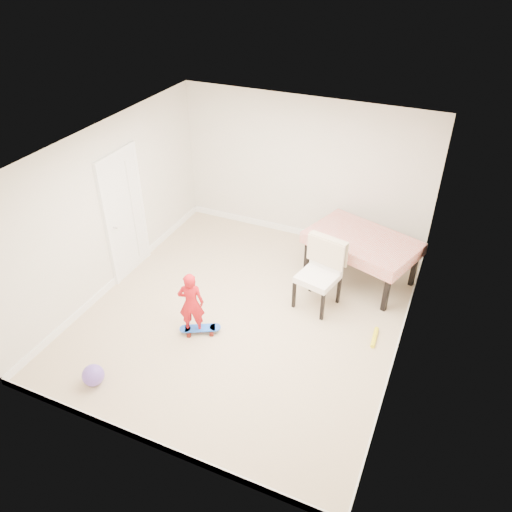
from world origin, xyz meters
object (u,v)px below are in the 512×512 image
at_px(dining_table, 360,258).
at_px(skateboard, 200,330).
at_px(balloon, 93,375).
at_px(child, 191,305).
at_px(dining_chair, 318,276).

height_order(dining_table, skateboard, dining_table).
distance_m(skateboard, balloon, 1.58).
bearing_deg(child, skateboard, 174.89).
height_order(skateboard, child, child).
bearing_deg(child, balloon, 40.73).
bearing_deg(balloon, dining_chair, 51.50).
distance_m(skateboard, child, 0.46).
bearing_deg(balloon, child, 63.06).
bearing_deg(skateboard, dining_chair, 15.77).
relative_size(dining_table, balloon, 5.96).
height_order(dining_chair, skateboard, dining_chair).
distance_m(dining_chair, skateboard, 1.90).
height_order(dining_chair, child, dining_chair).
distance_m(dining_chair, child, 1.92).
xyz_separation_m(skateboard, balloon, (-0.78, -1.37, 0.10)).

